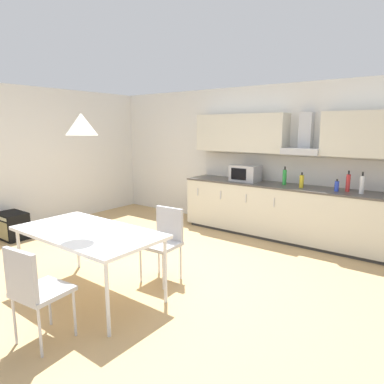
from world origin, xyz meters
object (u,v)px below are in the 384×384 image
Objects in this scene: bottle_yellow at (302,181)px; bottle_blue at (337,186)px; bottle_red at (348,183)px; bottle_green at (285,177)px; bottle_white at (362,184)px; microwave at (245,173)px; chair_far_right at (165,236)px; chair_near_right at (33,286)px; dining_table at (88,234)px; pendant_lamp at (81,124)px; guitar_amp at (12,226)px.

bottle_blue is at bearing -0.18° from bottle_yellow.
bottle_red is 1.03× the size of bottle_green.
microwave is at bearing 178.75° from bottle_white.
chair_far_right is 1.00× the size of chair_near_right.
bottle_yellow is at bearing 70.53° from chair_far_right.
bottle_green is 1.18m from bottle_white.
bottle_blue is 0.76× the size of bottle_yellow.
bottle_red is 1.29× the size of bottle_yellow.
dining_table is 0.91m from chair_far_right.
bottle_red is 2.84m from chair_far_right.
bottle_green is 1.64× the size of bottle_blue.
microwave is at bearing 87.05° from pendant_lamp.
guitar_amp is at bearing -141.77° from bottle_green.
bottle_white reaches higher than bottle_green.
bottle_green is 0.96× the size of bottle_white.
bottle_white reaches higher than dining_table.
bottle_yellow is (0.32, -0.10, -0.03)m from bottle_green.
bottle_blue is 0.34m from bottle_white.
guitar_amp is (-3.53, -2.78, -0.80)m from bottle_green.
pendant_lamp reaches higher than guitar_amp.
pendant_lamp is at bearing -118.67° from bottle_blue.
chair_far_right is at bearing -121.77° from bottle_red.
dining_table reaches higher than guitar_amp.
guitar_amp is 3.16m from pendant_lamp.
microwave is at bearing 93.10° from chair_near_right.
bottle_green is (0.70, 0.05, -0.01)m from microwave.
microwave is 2.41m from chair_far_right.
guitar_amp is at bearing -148.54° from bottle_red.
microwave is 0.29× the size of dining_table.
chair_near_right is at bearing -89.50° from chair_far_right.
bottle_red is at bearing 30.77° from bottle_blue.
chair_near_right is (-1.66, -3.95, -0.50)m from bottle_white.
bottle_blue is (-0.13, -0.08, -0.05)m from bottle_red.
bottle_blue is at bearing 61.33° from dining_table.
bottle_red is 0.99× the size of bottle_white.
bottle_green reaches higher than bottle_yellow.
microwave reaches higher than guitar_amp.
chair_near_right reaches higher than dining_table.
pendant_lamp reaches higher than bottle_green.
pendant_lamp is at bearing -114.06° from chair_far_right.
bottle_red is 5.35m from guitar_amp.
guitar_amp is at bearing -136.07° from microwave.
bottle_blue is at bearing 31.48° from guitar_amp.
bottle_green is 0.34× the size of chair_near_right.
bottle_green is 2.50m from chair_far_right.
bottle_blue is 3.56m from dining_table.
pendant_lamp is (-1.18, -3.12, 0.85)m from bottle_yellow.
chair_far_right reaches higher than dining_table.
chair_far_right reaches higher than guitar_amp.
bottle_blue is 5.19m from guitar_amp.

